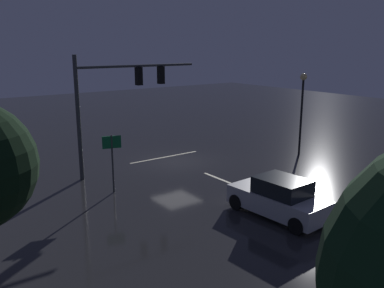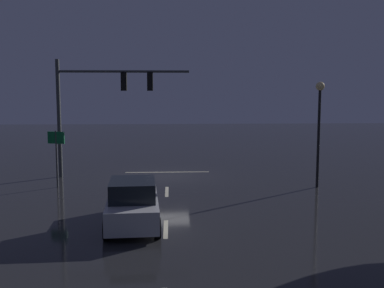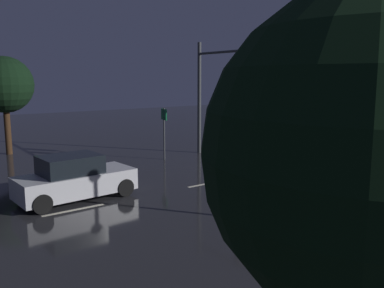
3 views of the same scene
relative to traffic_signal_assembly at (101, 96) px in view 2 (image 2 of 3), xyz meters
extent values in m
plane|color=#232326|center=(-3.68, 0.12, -4.57)|extent=(80.00, 80.00, 0.00)
cylinder|color=#383A3D|center=(2.34, 0.01, -1.28)|extent=(0.22, 0.22, 6.58)
cylinder|color=#383A3D|center=(-1.29, 0.01, 1.35)|extent=(7.27, 0.14, 0.14)
cube|color=black|center=(-1.29, 0.01, 0.78)|extent=(0.32, 0.36, 1.00)
sphere|color=black|center=(-1.29, -0.18, 1.10)|extent=(0.20, 0.20, 0.20)
sphere|color=black|center=(-1.29, -0.18, 0.78)|extent=(0.20, 0.20, 0.20)
sphere|color=#19F24C|center=(-1.29, -0.18, 0.46)|extent=(0.20, 0.20, 0.20)
cube|color=black|center=(-2.75, 0.01, 0.78)|extent=(0.32, 0.36, 1.00)
sphere|color=black|center=(-2.75, -0.18, 1.10)|extent=(0.20, 0.20, 0.20)
sphere|color=black|center=(-2.75, -0.18, 0.78)|extent=(0.20, 0.20, 0.20)
sphere|color=#19F24C|center=(-2.75, -0.18, 0.46)|extent=(0.20, 0.20, 0.20)
cube|color=beige|center=(-3.68, 4.12, -4.57)|extent=(0.16, 2.20, 0.01)
cube|color=beige|center=(-3.68, 10.12, -4.57)|extent=(0.16, 2.20, 0.01)
cube|color=beige|center=(-3.68, -1.19, -4.57)|extent=(5.00, 0.16, 0.01)
cube|color=#B7B7BC|center=(-2.48, 9.56, -3.95)|extent=(2.06, 4.40, 0.80)
cube|color=black|center=(-2.49, 9.76, -3.21)|extent=(1.72, 2.19, 0.68)
cylinder|color=black|center=(-1.54, 8.01, -4.23)|extent=(0.26, 0.69, 0.68)
cylinder|color=black|center=(-3.22, 7.91, -4.23)|extent=(0.26, 0.69, 0.68)
cylinder|color=black|center=(-1.74, 11.21, -4.23)|extent=(0.26, 0.69, 0.68)
cylinder|color=black|center=(-3.41, 11.11, -4.23)|extent=(0.26, 0.69, 0.68)
sphere|color=#F9EFC6|center=(-1.70, 7.48, -3.90)|extent=(0.20, 0.20, 0.20)
sphere|color=#F9EFC6|center=(-3.00, 7.40, -3.90)|extent=(0.20, 0.20, 0.20)
cylinder|color=black|center=(-11.28, 3.42, -2.12)|extent=(0.14, 0.14, 4.90)
sphere|color=#F9D88C|center=(-11.28, 3.42, 0.51)|extent=(0.44, 0.44, 0.44)
cylinder|color=#383A3D|center=(1.85, 2.85, -3.13)|extent=(0.09, 0.09, 2.88)
cube|color=#0F6033|center=(1.85, 2.85, -2.04)|extent=(0.88, 0.30, 0.60)
camera|label=1|loc=(10.05, 20.58, 2.47)|focal=38.59mm
camera|label=2|loc=(-3.85, 26.05, 0.36)|focal=43.16mm
camera|label=3|loc=(-16.85, 14.81, -0.05)|focal=37.69mm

